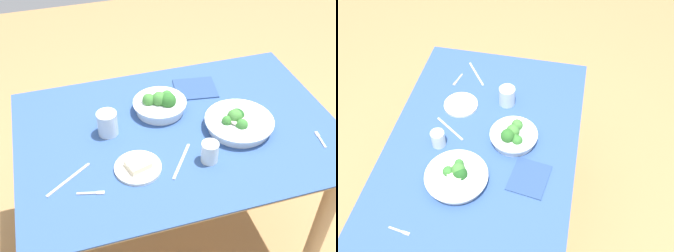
% 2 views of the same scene
% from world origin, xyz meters
% --- Properties ---
extents(ground_plane, '(6.00, 6.00, 0.00)m').
position_xyz_m(ground_plane, '(0.00, 0.00, 0.00)').
color(ground_plane, '#9E7547').
extents(dining_table, '(1.30, 0.90, 0.74)m').
position_xyz_m(dining_table, '(0.00, 0.00, 0.62)').
color(dining_table, '#2D4C84').
rests_on(dining_table, ground_plane).
extents(broccoli_bowl_far, '(0.28, 0.28, 0.09)m').
position_xyz_m(broccoli_bowl_far, '(-0.23, 0.06, 0.77)').
color(broccoli_bowl_far, white).
rests_on(broccoli_bowl_far, dining_table).
extents(broccoli_bowl_near, '(0.23, 0.23, 0.10)m').
position_xyz_m(broccoli_bowl_near, '(0.04, -0.14, 0.77)').
color(broccoli_bowl_near, white).
rests_on(broccoli_bowl_near, dining_table).
extents(bread_side_plate, '(0.17, 0.17, 0.04)m').
position_xyz_m(bread_side_plate, '(0.21, 0.16, 0.75)').
color(bread_side_plate, silver).
rests_on(bread_side_plate, dining_table).
extents(water_glass_center, '(0.08, 0.08, 0.10)m').
position_xyz_m(water_glass_center, '(0.28, -0.06, 0.79)').
color(water_glass_center, silver).
rests_on(water_glass_center, dining_table).
extents(water_glass_side, '(0.06, 0.06, 0.08)m').
position_xyz_m(water_glass_side, '(-0.05, 0.20, 0.78)').
color(water_glass_side, silver).
rests_on(water_glass_side, dining_table).
extents(fork_by_far_bowl, '(0.10, 0.03, 0.00)m').
position_xyz_m(fork_by_far_bowl, '(0.39, 0.23, 0.74)').
color(fork_by_far_bowl, '#B7B7BC').
rests_on(fork_by_far_bowl, dining_table).
extents(fork_by_near_bowl, '(0.02, 0.09, 0.00)m').
position_xyz_m(fork_by_near_bowl, '(-0.52, 0.22, 0.74)').
color(fork_by_near_bowl, '#B7B7BC').
rests_on(fork_by_near_bowl, dining_table).
extents(table_knife_left, '(0.17, 0.12, 0.00)m').
position_xyz_m(table_knife_left, '(0.46, 0.15, 0.74)').
color(table_knife_left, '#B7B7BC').
rests_on(table_knife_left, dining_table).
extents(table_knife_right, '(0.12, 0.16, 0.00)m').
position_xyz_m(table_knife_right, '(0.05, 0.17, 0.74)').
color(table_knife_right, '#B7B7BC').
rests_on(table_knife_right, dining_table).
extents(napkin_folded_upper, '(0.21, 0.19, 0.01)m').
position_xyz_m(napkin_folded_upper, '(-0.16, -0.25, 0.74)').
color(napkin_folded_upper, navy).
rests_on(napkin_folded_upper, dining_table).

